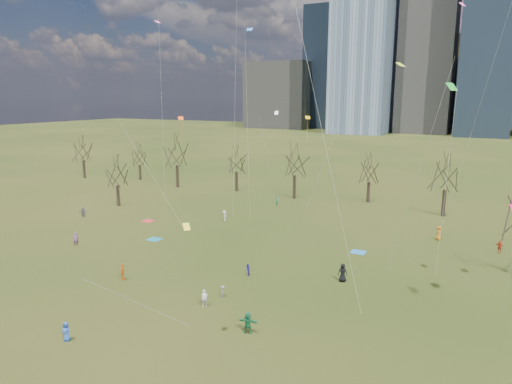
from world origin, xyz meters
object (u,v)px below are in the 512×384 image
at_px(person_0, 66,331).
at_px(person_1, 205,298).
at_px(blanket_teal, 154,239).
at_px(blanket_navy, 358,252).
at_px(person_4, 123,272).
at_px(blanket_crimson, 148,221).

distance_m(person_0, person_1, 10.80).
distance_m(blanket_teal, blanket_navy, 24.51).
bearing_deg(person_0, blanket_teal, 105.88).
xyz_separation_m(person_1, person_4, (-10.12, 1.16, 0.08)).
xyz_separation_m(blanket_teal, person_1, (15.67, -12.48, 0.72)).
height_order(blanket_navy, blanket_crimson, same).
bearing_deg(person_0, blanket_navy, 55.62).
relative_size(blanket_teal, person_4, 0.98).
distance_m(blanket_navy, person_4, 25.55).
distance_m(person_1, person_4, 10.18).
bearing_deg(blanket_navy, person_4, -134.78).
relative_size(blanket_navy, person_4, 0.98).
xyz_separation_m(blanket_teal, person_0, (9.90, -21.61, 0.71)).
distance_m(blanket_teal, person_4, 12.63).
bearing_deg(person_4, person_1, -132.53).
xyz_separation_m(blanket_crimson, person_4, (11.86, -17.57, 0.80)).
bearing_deg(person_0, person_4, 104.16).
height_order(person_1, person_4, person_4).
xyz_separation_m(blanket_navy, person_4, (-17.99, -18.13, 0.80)).
height_order(blanket_teal, person_0, person_0).
xyz_separation_m(blanket_teal, blanket_crimson, (-6.30, 6.25, 0.00)).
bearing_deg(blanket_navy, blanket_crimson, -178.93).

